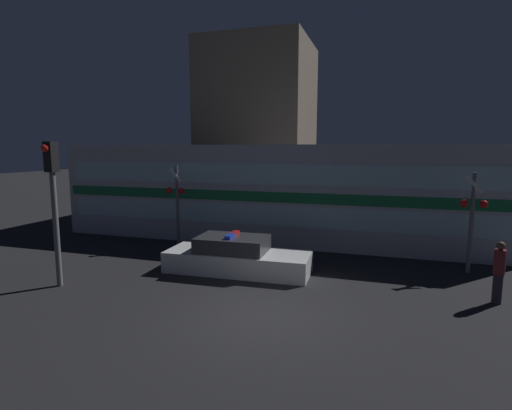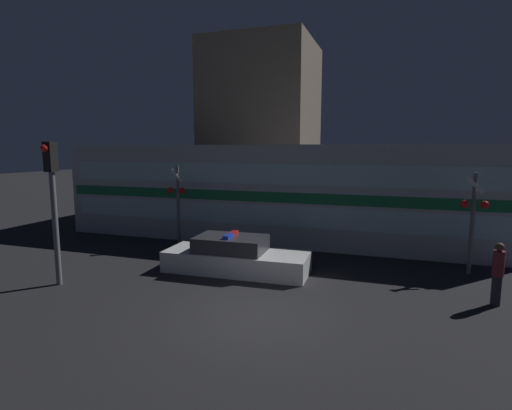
% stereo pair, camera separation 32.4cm
% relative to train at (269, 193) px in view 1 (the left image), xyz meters
% --- Properties ---
extents(ground_plane, '(120.00, 120.00, 0.00)m').
position_rel_train_xyz_m(ground_plane, '(2.23, -8.39, -2.19)').
color(ground_plane, black).
extents(train, '(19.86, 3.20, 4.38)m').
position_rel_train_xyz_m(train, '(0.00, 0.00, 0.00)').
color(train, '#B7BABF').
rests_on(train, ground_plane).
extents(police_car, '(5.00, 1.93, 1.34)m').
position_rel_train_xyz_m(police_car, '(0.30, -5.15, -1.69)').
color(police_car, silver).
rests_on(police_car, ground_plane).
extents(pedestrian, '(0.29, 0.29, 1.73)m').
position_rel_train_xyz_m(pedestrian, '(8.08, -5.68, -1.30)').
color(pedestrian, '#2D2833').
rests_on(pedestrian, ground_plane).
extents(crossing_signal_near, '(0.85, 0.35, 3.43)m').
position_rel_train_xyz_m(crossing_signal_near, '(7.89, -2.89, -0.20)').
color(crossing_signal_near, slate).
rests_on(crossing_signal_near, ground_plane).
extents(crossing_signal_far, '(0.85, 0.35, 3.49)m').
position_rel_train_xyz_m(crossing_signal_far, '(-3.41, -2.56, -0.17)').
color(crossing_signal_far, slate).
rests_on(crossing_signal_far, ground_plane).
extents(traffic_light_corner, '(0.30, 0.46, 4.42)m').
position_rel_train_xyz_m(traffic_light_corner, '(-4.41, -8.19, 0.65)').
color(traffic_light_corner, slate).
rests_on(traffic_light_corner, ground_plane).
extents(building_left, '(6.66, 6.66, 10.99)m').
position_rel_train_xyz_m(building_left, '(-3.06, 8.14, 3.31)').
color(building_left, '#726656').
rests_on(building_left, ground_plane).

